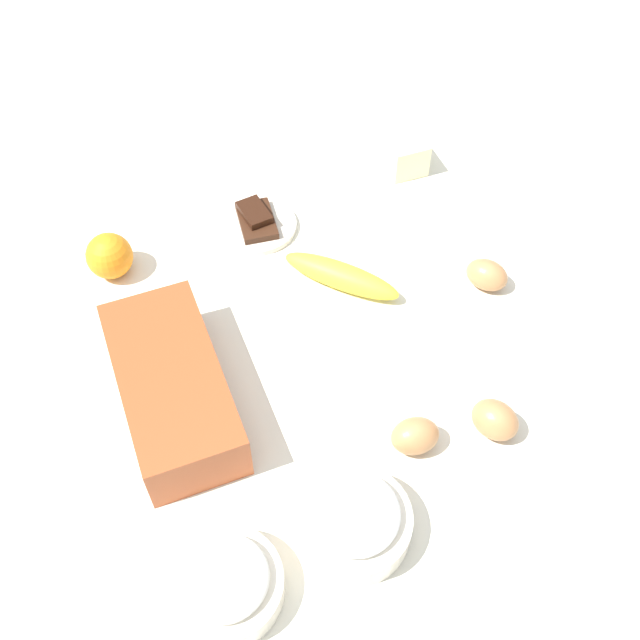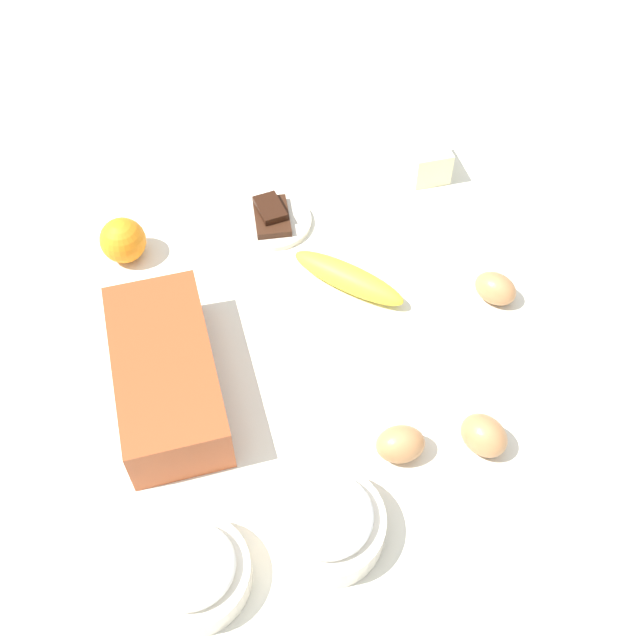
% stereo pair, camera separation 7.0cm
% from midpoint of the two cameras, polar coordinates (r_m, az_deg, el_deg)
% --- Properties ---
extents(ground_plane, '(2.40, 2.40, 0.02)m').
position_cam_midpoint_polar(ground_plane, '(1.10, -1.81, -1.69)').
color(ground_plane, silver).
extents(loaf_pan, '(0.29, 0.14, 0.08)m').
position_cam_midpoint_polar(loaf_pan, '(1.02, -13.13, -5.02)').
color(loaf_pan, '#9E4723').
rests_on(loaf_pan, ground_plane).
extents(flour_bowl, '(0.13, 0.13, 0.06)m').
position_cam_midpoint_polar(flour_bowl, '(0.90, -9.56, -19.23)').
color(flour_bowl, silver).
rests_on(flour_bowl, ground_plane).
extents(sugar_bowl, '(0.14, 0.14, 0.07)m').
position_cam_midpoint_polar(sugar_bowl, '(0.91, 0.31, -15.06)').
color(sugar_bowl, silver).
rests_on(sugar_bowl, ground_plane).
extents(banana, '(0.17, 0.15, 0.04)m').
position_cam_midpoint_polar(banana, '(1.14, -0.13, 3.31)').
color(banana, yellow).
rests_on(banana, ground_plane).
extents(orange_fruit, '(0.07, 0.07, 0.07)m').
position_cam_midpoint_polar(orange_fruit, '(1.20, -17.35, 4.62)').
color(orange_fruit, orange).
rests_on(orange_fruit, ground_plane).
extents(butter_block, '(0.09, 0.07, 0.06)m').
position_cam_midpoint_polar(butter_block, '(1.35, 4.79, 12.64)').
color(butter_block, '#F4EDB2').
rests_on(butter_block, ground_plane).
extents(egg_near_butter, '(0.08, 0.07, 0.05)m').
position_cam_midpoint_polar(egg_near_butter, '(1.00, 11.24, -7.55)').
color(egg_near_butter, '#B47949').
rests_on(egg_near_butter, ground_plane).
extents(egg_beside_bowl, '(0.06, 0.07, 0.05)m').
position_cam_midpoint_polar(egg_beside_bowl, '(0.98, 5.20, -8.87)').
color(egg_beside_bowl, '#BB7E4C').
rests_on(egg_beside_bowl, ground_plane).
extents(egg_loose, '(0.08, 0.08, 0.05)m').
position_cam_midpoint_polar(egg_loose, '(1.16, 10.91, 3.33)').
color(egg_loose, '#B57B4A').
rests_on(egg_loose, ground_plane).
extents(chocolate_plate, '(0.13, 0.13, 0.03)m').
position_cam_midpoint_polar(chocolate_plate, '(1.24, -6.57, 7.26)').
color(chocolate_plate, silver).
rests_on(chocolate_plate, ground_plane).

